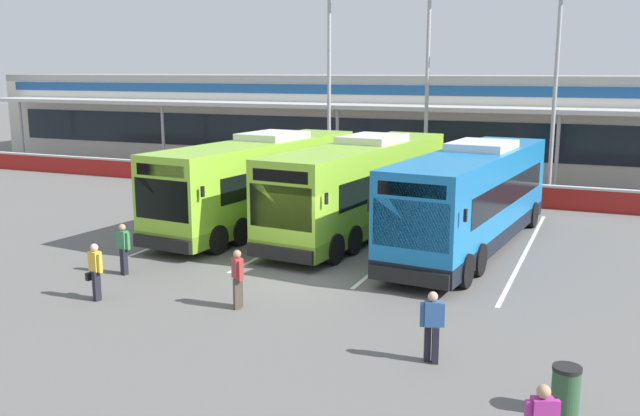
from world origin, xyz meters
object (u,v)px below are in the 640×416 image
(pedestrian_near_bin, at_px, (123,247))
(lamp_post_west, at_px, (329,71))
(litter_bin, at_px, (566,390))
(coach_bus_centre, at_px, (472,200))
(pedestrian_in_dark_coat, at_px, (238,277))
(coach_bus_leftmost, at_px, (261,183))
(pedestrian_child, at_px, (432,324))
(lamp_post_centre, at_px, (428,71))
(pedestrian_with_handbag, at_px, (95,270))
(lamp_post_east, at_px, (556,71))
(coach_bus_left_centre, at_px, (361,188))

(pedestrian_near_bin, distance_m, lamp_post_west, 19.73)
(litter_bin, bearing_deg, pedestrian_near_bin, 162.94)
(coach_bus_centre, bearing_deg, pedestrian_in_dark_coat, -117.04)
(pedestrian_near_bin, bearing_deg, coach_bus_leftmost, 85.03)
(pedestrian_in_dark_coat, bearing_deg, litter_bin, -17.77)
(coach_bus_centre, xyz_separation_m, pedestrian_child, (1.13, -10.35, -0.91))
(coach_bus_leftmost, bearing_deg, lamp_post_west, 97.57)
(pedestrian_in_dark_coat, relative_size, lamp_post_centre, 0.15)
(pedestrian_child, bearing_deg, pedestrian_with_handbag, 177.01)
(coach_bus_centre, relative_size, pedestrian_with_handbag, 7.62)
(lamp_post_east, bearing_deg, coach_bus_left_centre, -120.82)
(coach_bus_leftmost, xyz_separation_m, litter_bin, (12.77, -12.09, -1.32))
(coach_bus_leftmost, relative_size, litter_bin, 13.27)
(coach_bus_centre, height_order, lamp_post_west, lamp_post_west)
(lamp_post_west, xyz_separation_m, lamp_post_centre, (5.66, -0.52, 0.00))
(coach_bus_leftmost, distance_m, pedestrian_child, 14.66)
(pedestrian_in_dark_coat, height_order, litter_bin, pedestrian_in_dark_coat)
(pedestrian_child, xyz_separation_m, litter_bin, (2.88, -1.30, -0.41))
(lamp_post_west, height_order, litter_bin, lamp_post_west)
(pedestrian_with_handbag, distance_m, litter_bin, 12.70)
(coach_bus_leftmost, bearing_deg, litter_bin, -43.45)
(coach_bus_left_centre, relative_size, pedestrian_in_dark_coat, 7.62)
(coach_bus_leftmost, xyz_separation_m, lamp_post_east, (10.46, 10.82, 4.50))
(coach_bus_left_centre, bearing_deg, pedestrian_child, -63.31)
(pedestrian_child, relative_size, lamp_post_east, 0.15)
(coach_bus_centre, distance_m, pedestrian_near_bin, 12.11)
(coach_bus_centre, xyz_separation_m, pedestrian_near_bin, (-9.45, -7.52, -0.91))
(coach_bus_left_centre, distance_m, litter_bin, 15.18)
(pedestrian_with_handbag, xyz_separation_m, lamp_post_east, (10.26, 21.10, 5.43))
(coach_bus_left_centre, xyz_separation_m, litter_bin, (8.51, -12.50, -1.32))
(coach_bus_left_centre, distance_m, lamp_post_east, 12.93)
(litter_bin, bearing_deg, lamp_post_centre, 110.78)
(coach_bus_left_centre, height_order, pedestrian_in_dark_coat, coach_bus_left_centre)
(lamp_post_west, bearing_deg, lamp_post_centre, -5.25)
(pedestrian_near_bin, distance_m, lamp_post_centre, 19.83)
(lamp_post_centre, height_order, litter_bin, lamp_post_centre)
(pedestrian_in_dark_coat, relative_size, pedestrian_near_bin, 1.00)
(lamp_post_east, bearing_deg, pedestrian_with_handbag, -115.93)
(coach_bus_centre, distance_m, pedestrian_in_dark_coat, 10.04)
(coach_bus_left_centre, bearing_deg, coach_bus_centre, -10.69)
(coach_bus_left_centre, height_order, lamp_post_west, lamp_post_west)
(pedestrian_with_handbag, bearing_deg, coach_bus_leftmost, 91.11)
(pedestrian_in_dark_coat, bearing_deg, coach_bus_left_centre, 89.73)
(coach_bus_leftmost, relative_size, pedestrian_with_handbag, 7.62)
(pedestrian_with_handbag, xyz_separation_m, pedestrian_child, (9.69, -0.51, 0.02))
(coach_bus_left_centre, bearing_deg, litter_bin, -55.75)
(coach_bus_leftmost, bearing_deg, pedestrian_with_handbag, -88.89)
(lamp_post_west, bearing_deg, pedestrian_with_handbag, -85.54)
(coach_bus_leftmost, distance_m, lamp_post_centre, 12.15)
(coach_bus_left_centre, xyz_separation_m, lamp_post_centre, (-0.05, 10.06, 4.50))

